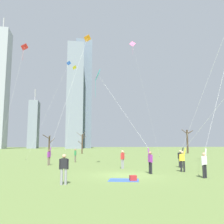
# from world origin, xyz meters

# --- Properties ---
(ground_plane) EXTENTS (400.00, 400.00, 0.00)m
(ground_plane) POSITION_xyz_m (0.00, 0.00, 0.00)
(ground_plane) COLOR olive
(kite_flyer_foreground_right_white) EXTENTS (10.11, 6.21, 20.19)m
(kite_flyer_foreground_right_white) POSITION_xyz_m (6.25, -1.27, 4.22)
(kite_flyer_foreground_right_white) COLOR black
(kite_flyer_foreground_right_white) RESTS_ON ground
(kite_flyer_midfield_right_green) EXTENTS (5.45, 4.60, 17.10)m
(kite_flyer_midfield_right_green) POSITION_xyz_m (7.56, 3.85, 4.78)
(kite_flyer_midfield_right_green) COLOR black
(kite_flyer_midfield_right_green) RESTS_ON ground
(kite_flyer_foreground_left_teal) EXTENTS (3.61, 7.49, 9.87)m
(kite_flyer_foreground_left_teal) POSITION_xyz_m (1.19, 1.88, 2.77)
(kite_flyer_foreground_left_teal) COLOR black
(kite_flyer_foreground_left_teal) RESTS_ON ground
(kite_flyer_midfield_left_orange) EXTENTS (4.80, 5.43, 16.85)m
(kite_flyer_midfield_left_orange) POSITION_xyz_m (-5.44, 10.06, 3.28)
(kite_flyer_midfield_left_orange) COLOR #726656
(kite_flyer_midfield_left_orange) RESTS_ON ground
(kite_flyer_midfield_center_purple) EXTENTS (6.71, 8.15, 13.14)m
(kite_flyer_midfield_center_purple) POSITION_xyz_m (5.61, 0.36, 2.37)
(kite_flyer_midfield_center_purple) COLOR black
(kite_flyer_midfield_center_purple) RESTS_ON ground
(bystander_watching_nearby) EXTENTS (0.51, 0.22, 1.62)m
(bystander_watching_nearby) POSITION_xyz_m (-4.24, -3.50, 0.90)
(bystander_watching_nearby) COLOR gray
(bystander_watching_nearby) RESTS_ON ground
(bystander_far_off_by_trees) EXTENTS (0.26, 0.50, 1.62)m
(bystander_far_off_by_trees) POSITION_xyz_m (-3.28, 13.34, 0.90)
(bystander_far_off_by_trees) COLOR #726656
(bystander_far_off_by_trees) RESTS_ON ground
(bystander_strolling_midfield) EXTENTS (0.38, 0.40, 1.62)m
(bystander_strolling_midfield) POSITION_xyz_m (0.70, 4.54, 0.90)
(bystander_strolling_midfield) COLOR gray
(bystander_strolling_midfield) RESTS_ON ground
(distant_kite_low_near_trees_yellow) EXTENTS (1.68, 2.79, 15.85)m
(distant_kite_low_near_trees_yellow) POSITION_xyz_m (-3.62, 24.18, 13.64)
(distant_kite_low_near_trees_yellow) COLOR yellow
(distant_kite_low_near_trees_yellow) RESTS_ON ground
(distant_kite_high_overhead_blue) EXTENTS (6.06, 4.61, 16.47)m
(distant_kite_high_overhead_blue) POSITION_xyz_m (-5.20, 23.58, 13.96)
(distant_kite_high_overhead_blue) COLOR blue
(distant_kite_high_overhead_blue) RESTS_ON ground
(distant_kite_drifting_left_pink) EXTENTS (5.12, 1.04, 21.38)m
(distant_kite_drifting_left_pink) POSITION_xyz_m (7.43, 25.01, 19.36)
(distant_kite_drifting_left_pink) COLOR pink
(distant_kite_drifting_left_pink) RESTS_ON ground
(distant_kite_drifting_right_red) EXTENTS (2.35, 3.32, 15.42)m
(distant_kite_drifting_right_red) POSITION_xyz_m (-10.32, 14.98, 13.67)
(distant_kite_drifting_right_red) COLOR red
(distant_kite_drifting_right_red) RESTS_ON ground
(picnic_spot) EXTENTS (2.11, 1.84, 0.31)m
(picnic_spot) POSITION_xyz_m (-0.42, -2.50, 0.09)
(picnic_spot) COLOR #3359B2
(picnic_spot) RESTS_ON ground
(bare_tree_rightmost) EXTENTS (2.79, 1.70, 5.98)m
(bare_tree_rightmost) POSITION_xyz_m (24.60, 39.47, 3.18)
(bare_tree_rightmost) COLOR #423326
(bare_tree_rightmost) RESTS_ON ground
(bare_tree_center) EXTENTS (2.36, 2.17, 5.20)m
(bare_tree_center) POSITION_xyz_m (-1.10, 42.11, 2.58)
(bare_tree_center) COLOR #4C3828
(bare_tree_center) RESTS_ON ground
(bare_tree_right_of_center) EXTENTS (2.50, 2.38, 4.28)m
(bare_tree_right_of_center) POSITION_xyz_m (-8.39, 37.44, 2.27)
(bare_tree_right_of_center) COLOR #423326
(bare_tree_right_of_center) RESTS_ON ground
(skyline_squat_block) EXTENTS (5.09, 11.50, 34.30)m
(skyline_squat_block) POSITION_xyz_m (-24.83, 128.99, 13.57)
(skyline_squat_block) COLOR gray
(skyline_squat_block) RESTS_ON ground
(skyline_mid_tower_left) EXTENTS (10.10, 8.05, 68.10)m
(skyline_mid_tower_left) POSITION_xyz_m (3.40, 133.37, 34.05)
(skyline_mid_tower_left) COLOR slate
(skyline_mid_tower_left) RESTS_ON ground
(skyline_mid_tower_right) EXTENTS (9.03, 11.77, 58.73)m
(skyline_mid_tower_right) POSITION_xyz_m (-2.03, 118.44, 29.37)
(skyline_mid_tower_right) COLOR gray
(skyline_mid_tower_right) RESTS_ON ground
(skyline_short_annex) EXTENTS (8.08, 10.98, 71.83)m
(skyline_short_annex) POSITION_xyz_m (-41.67, 118.46, 32.11)
(skyline_short_annex) COLOR #9EA3AD
(skyline_short_annex) RESTS_ON ground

